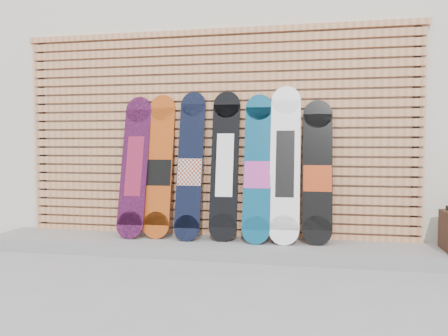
# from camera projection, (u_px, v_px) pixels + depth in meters

# --- Properties ---
(ground) EXTENTS (80.00, 80.00, 0.00)m
(ground) POSITION_uv_depth(u_px,v_px,m) (207.00, 272.00, 3.71)
(ground) COLOR gray
(ground) RESTS_ON ground
(building) EXTENTS (12.00, 5.00, 3.60)m
(building) POSITION_uv_depth(u_px,v_px,m) (287.00, 100.00, 6.95)
(building) COLOR beige
(building) RESTS_ON ground
(concrete_step) EXTENTS (4.60, 0.70, 0.12)m
(concrete_step) POSITION_uv_depth(u_px,v_px,m) (208.00, 246.00, 4.40)
(concrete_step) COLOR gray
(concrete_step) RESTS_ON ground
(slat_wall) EXTENTS (4.26, 0.08, 2.29)m
(slat_wall) POSITION_uv_depth(u_px,v_px,m) (214.00, 133.00, 4.62)
(slat_wall) COLOR #C67F52
(slat_wall) RESTS_ON ground
(snowboard_0) EXTENTS (0.29, 0.37, 1.49)m
(snowboard_0) POSITION_uv_depth(u_px,v_px,m) (135.00, 166.00, 4.59)
(snowboard_0) COLOR black
(snowboard_0) RESTS_ON concrete_step
(snowboard_1) EXTENTS (0.28, 0.31, 1.50)m
(snowboard_1) POSITION_uv_depth(u_px,v_px,m) (159.00, 167.00, 4.56)
(snowboard_1) COLOR #AD4412
(snowboard_1) RESTS_ON concrete_step
(snowboard_2) EXTENTS (0.26, 0.37, 1.52)m
(snowboard_2) POSITION_uv_depth(u_px,v_px,m) (190.00, 166.00, 4.47)
(snowboard_2) COLOR black
(snowboard_2) RESTS_ON concrete_step
(snowboard_3) EXTENTS (0.28, 0.31, 1.52)m
(snowboard_3) POSITION_uv_depth(u_px,v_px,m) (225.00, 165.00, 4.43)
(snowboard_3) COLOR black
(snowboard_3) RESTS_ON concrete_step
(snowboard_4) EXTENTS (0.27, 0.37, 1.48)m
(snowboard_4) POSITION_uv_depth(u_px,v_px,m) (258.00, 168.00, 4.34)
(snowboard_4) COLOR navy
(snowboard_4) RESTS_ON concrete_step
(snowboard_5) EXTENTS (0.29, 0.36, 1.56)m
(snowboard_5) POSITION_uv_depth(u_px,v_px,m) (285.00, 164.00, 4.30)
(snowboard_5) COLOR white
(snowboard_5) RESTS_ON concrete_step
(snowboard_6) EXTENTS (0.29, 0.31, 1.41)m
(snowboard_6) POSITION_uv_depth(u_px,v_px,m) (317.00, 172.00, 4.27)
(snowboard_6) COLOR black
(snowboard_6) RESTS_ON concrete_step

